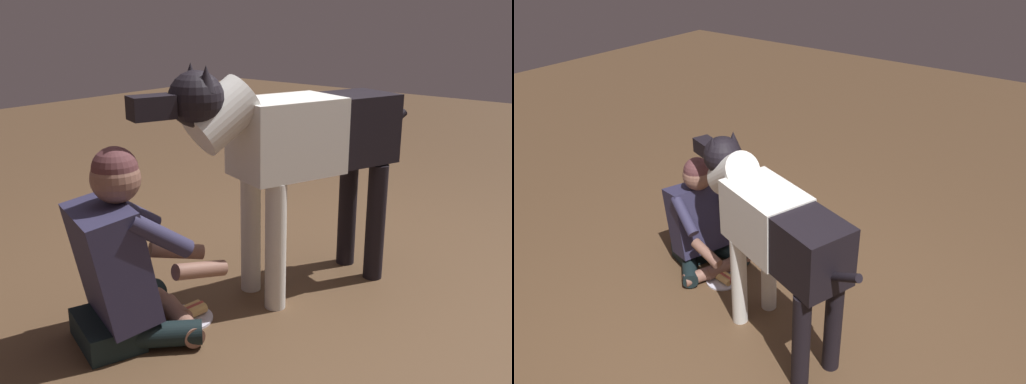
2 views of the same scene
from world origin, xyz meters
TOP-DOWN VIEW (x-y plane):
  - ground_plane at (0.00, 0.00)m, footprint 14.27×14.27m
  - person_sitting_on_floor at (1.03, -0.67)m, footprint 0.72×0.60m
  - large_dog at (0.18, -0.38)m, footprint 1.49×0.64m
  - hot_dog_on_plate at (0.76, -0.58)m, footprint 0.25×0.25m

SIDE VIEW (x-z plane):
  - ground_plane at x=0.00m, z-range 0.00..0.00m
  - hot_dog_on_plate at x=0.76m, z-range -0.01..0.06m
  - person_sitting_on_floor at x=1.03m, z-range -0.08..0.79m
  - large_dog at x=0.18m, z-range 0.19..1.36m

